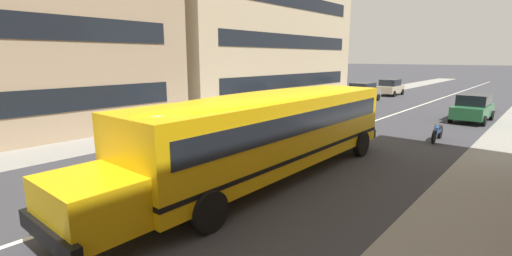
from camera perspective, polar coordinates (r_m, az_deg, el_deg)
name	(u,v)px	position (r m, az deg, el deg)	size (l,w,h in m)	color
ground_plane	(300,146)	(15.53, 7.10, -2.97)	(400.00, 400.00, 0.00)	#38383D
sidewalk_far	(193,126)	(20.31, -10.17, 0.35)	(120.00, 3.00, 0.01)	gray
sidewalk_near	(497,184)	(13.20, 34.51, -7.50)	(120.00, 3.00, 0.01)	gray
lane_centreline	(300,146)	(15.53, 7.10, -2.96)	(110.00, 0.16, 0.01)	silver
school_bus	(271,127)	(11.15, 2.44, 0.14)	(12.45, 2.95, 2.78)	yellow
parked_car_maroon_by_entrance	(337,97)	(27.60, 13.04, 4.87)	(3.94, 1.95, 1.64)	maroon
parked_car_beige_past_driveway	(390,87)	(38.78, 20.93, 6.21)	(3.94, 1.96, 1.64)	#C1B28E
parked_car_green_under_tree	(473,108)	(25.04, 31.73, 2.83)	(3.93, 1.94, 1.64)	#236038
parked_car_grey_end_of_row	(363,92)	(32.69, 16.95, 5.64)	(3.92, 1.92, 1.64)	gray
motorcycle_near_kerb	(437,132)	(18.41, 27.36, -0.54)	(2.00, 0.56, 0.94)	black
apartment_block_far_centre	(243,26)	(33.58, -2.15, 16.18)	(20.29, 11.37, 13.30)	#C6B28E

